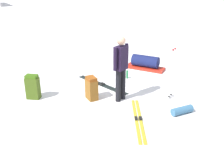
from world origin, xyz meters
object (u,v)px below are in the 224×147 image
(ski_pair_near, at_px, (102,85))
(gear_sled, at_px, (145,63))
(skier_standing, at_px, (121,65))
(backpack_large_dark, at_px, (92,88))
(ski_pair_far, at_px, (138,119))
(ski_poles_planted_near, at_px, (172,71))
(backpack_bright, at_px, (33,87))
(sleeping_mat_rolled, at_px, (182,110))
(thermos_bottle, at_px, (127,74))

(ski_pair_near, relative_size, gear_sled, 1.42)
(skier_standing, xyz_separation_m, backpack_large_dark, (-0.55, 0.52, -0.65))
(ski_pair_far, height_order, ski_poles_planted_near, ski_poles_planted_near)
(backpack_bright, distance_m, sleeping_mat_rolled, 3.84)
(ski_pair_far, xyz_separation_m, sleeping_mat_rolled, (0.98, -0.48, 0.08))
(backpack_large_dark, bearing_deg, sleeping_mat_rolled, -60.27)
(backpack_large_dark, bearing_deg, ski_pair_far, -83.61)
(backpack_bright, bearing_deg, backpack_large_dark, -42.12)
(skier_standing, xyz_separation_m, ski_pair_near, (0.23, 1.08, -0.94))
(skier_standing, distance_m, ski_pair_far, 1.43)
(backpack_large_dark, distance_m, backpack_bright, 1.55)
(skier_standing, distance_m, ski_poles_planted_near, 1.36)
(ski_pair_far, relative_size, backpack_bright, 2.31)
(backpack_large_dark, height_order, gear_sled, backpack_large_dark)
(backpack_bright, xyz_separation_m, gear_sled, (3.96, -0.37, -0.10))
(gear_sled, bearing_deg, ski_pair_near, -176.68)
(skier_standing, xyz_separation_m, backpack_bright, (-1.70, 1.56, -0.63))
(backpack_large_dark, xyz_separation_m, backpack_bright, (-1.15, 1.04, 0.02))
(backpack_large_dark, bearing_deg, gear_sled, 13.46)
(ski_pair_near, xyz_separation_m, ski_poles_planted_near, (0.87, -1.85, 0.74))
(backpack_bright, bearing_deg, ski_pair_far, -62.84)
(skier_standing, distance_m, ski_pair_near, 1.45)
(gear_sled, bearing_deg, backpack_large_dark, -166.54)
(ski_pair_near, distance_m, sleeping_mat_rolled, 2.61)
(backpack_large_dark, height_order, backpack_bright, backpack_bright)
(ski_pair_near, relative_size, sleeping_mat_rolled, 3.60)
(sleeping_mat_rolled, bearing_deg, ski_poles_planted_near, 55.73)
(ski_pair_near, relative_size, thermos_bottle, 7.62)
(ski_poles_planted_near, height_order, thermos_bottle, ski_poles_planted_near)
(backpack_large_dark, bearing_deg, thermos_bottle, 14.69)
(skier_standing, xyz_separation_m, sleeping_mat_rolled, (0.61, -1.50, -0.86))
(backpack_large_dark, xyz_separation_m, thermos_bottle, (1.73, 0.45, -0.18))
(ski_pair_near, bearing_deg, ski_poles_planted_near, -64.92)
(ski_poles_planted_near, distance_m, thermos_bottle, 1.86)
(ski_poles_planted_near, bearing_deg, thermos_bottle, 87.31)
(ski_pair_near, distance_m, ski_poles_planted_near, 2.18)
(sleeping_mat_rolled, xyz_separation_m, thermos_bottle, (0.58, 2.48, 0.04))
(ski_pair_far, height_order, backpack_large_dark, backpack_large_dark)
(ski_poles_planted_near, bearing_deg, sleeping_mat_rolled, -124.27)
(ski_poles_planted_near, relative_size, gear_sled, 0.98)
(gear_sled, distance_m, sleeping_mat_rolled, 3.17)
(ski_poles_planted_near, height_order, sleeping_mat_rolled, ski_poles_planted_near)
(ski_pair_near, bearing_deg, backpack_bright, 165.90)
(ski_pair_near, distance_m, backpack_large_dark, 1.00)
(backpack_large_dark, height_order, ski_poles_planted_near, ski_poles_planted_near)
(sleeping_mat_rolled, relative_size, thermos_bottle, 2.12)
(backpack_large_dark, xyz_separation_m, gear_sled, (2.81, 0.67, -0.08))
(backpack_bright, xyz_separation_m, thermos_bottle, (2.88, -0.59, -0.20))
(skier_standing, bearing_deg, backpack_large_dark, 136.24)
(ski_pair_near, height_order, ski_poles_planted_near, ski_poles_planted_near)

